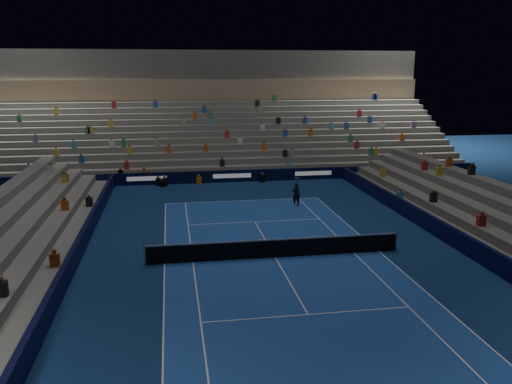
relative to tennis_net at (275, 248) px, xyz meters
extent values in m
plane|color=navy|center=(0.00, 0.00, -0.50)|extent=(90.00, 90.00, 0.00)
cube|color=#1C459C|center=(0.00, 0.00, -0.50)|extent=(10.97, 23.77, 0.01)
cube|color=black|center=(0.00, 18.50, 0.00)|extent=(44.00, 0.25, 1.00)
cube|color=black|center=(9.70, 0.00, 0.00)|extent=(0.25, 37.00, 1.00)
cube|color=black|center=(-9.70, 0.00, 0.00)|extent=(0.25, 37.00, 1.00)
cube|color=slate|center=(0.00, 19.50, -0.25)|extent=(44.00, 1.00, 0.50)
cube|color=slate|center=(0.00, 20.50, 0.00)|extent=(44.00, 1.00, 1.00)
cube|color=slate|center=(0.00, 21.50, 0.25)|extent=(44.00, 1.00, 1.50)
cube|color=slate|center=(0.00, 22.50, 0.50)|extent=(44.00, 1.00, 2.00)
cube|color=slate|center=(0.00, 23.50, 0.75)|extent=(44.00, 1.00, 2.50)
cube|color=slate|center=(0.00, 24.50, 1.00)|extent=(44.00, 1.00, 3.00)
cube|color=slate|center=(0.00, 25.50, 1.25)|extent=(44.00, 1.00, 3.50)
cube|color=slate|center=(0.00, 26.50, 1.50)|extent=(44.00, 1.00, 4.00)
cube|color=slate|center=(0.00, 27.50, 1.75)|extent=(44.00, 1.00, 4.50)
cube|color=slate|center=(0.00, 28.50, 2.00)|extent=(44.00, 1.00, 5.00)
cube|color=slate|center=(0.00, 29.50, 2.25)|extent=(44.00, 1.00, 5.50)
cube|color=slate|center=(0.00, 30.50, 2.50)|extent=(44.00, 1.00, 6.00)
cube|color=#9A7E5F|center=(0.00, 31.60, 6.60)|extent=(44.00, 0.60, 2.20)
cube|color=#4C4C49|center=(0.00, 33.00, 9.20)|extent=(44.00, 2.40, 3.00)
cube|color=#61605C|center=(10.50, 0.00, -0.25)|extent=(1.00, 37.00, 0.50)
cube|color=#61605C|center=(11.50, 0.00, 0.00)|extent=(1.00, 37.00, 1.00)
cube|color=#61605C|center=(12.50, 0.00, 0.25)|extent=(1.00, 37.00, 1.50)
cube|color=slate|center=(-10.50, 0.00, -0.25)|extent=(1.00, 37.00, 0.50)
cube|color=slate|center=(-11.50, 0.00, 0.00)|extent=(1.00, 37.00, 1.00)
cube|color=slate|center=(-12.50, 0.00, 0.25)|extent=(1.00, 37.00, 1.50)
cylinder|color=#B2B2B7|center=(-6.40, 0.00, 0.05)|extent=(0.10, 0.10, 1.10)
cylinder|color=#B2B2B7|center=(6.40, 0.00, 0.05)|extent=(0.10, 0.10, 1.10)
cube|color=black|center=(0.00, 0.00, -0.05)|extent=(12.80, 0.03, 0.90)
cube|color=white|center=(0.00, 0.00, 0.44)|extent=(12.80, 0.04, 0.08)
imported|color=black|center=(3.46, 9.93, 0.28)|extent=(0.68, 0.58, 1.57)
cube|color=black|center=(-5.73, 17.69, -0.21)|extent=(0.59, 0.65, 0.58)
cylinder|color=black|center=(-5.73, 17.24, -0.04)|extent=(0.27, 0.38, 0.16)
camera|label=1|loc=(-4.98, -24.44, 8.68)|focal=36.91mm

